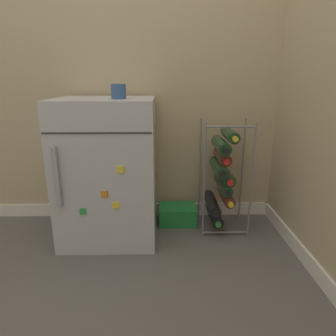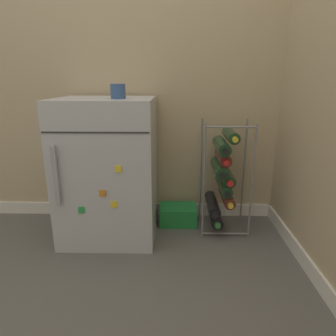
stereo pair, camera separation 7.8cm
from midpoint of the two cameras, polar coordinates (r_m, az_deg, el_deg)
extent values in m
plane|color=#56544F|center=(1.69, -1.28, -18.70)|extent=(14.00, 14.00, 0.00)
cube|color=tan|center=(2.11, -0.57, 24.06)|extent=(6.63, 0.06, 2.50)
cube|color=silver|center=(2.25, -0.52, -7.83)|extent=(6.63, 0.01, 0.09)
cube|color=#B7BABF|center=(1.89, -10.08, -0.27)|extent=(0.57, 0.51, 0.87)
cube|color=#2D2D2D|center=(1.59, -12.36, 6.61)|extent=(0.56, 0.00, 0.01)
cube|color=#9E9EA3|center=(1.69, -19.39, -1.47)|extent=(0.02, 0.02, 0.33)
cube|color=orange|center=(1.67, -11.08, -4.76)|extent=(0.04, 0.01, 0.04)
cube|color=yellow|center=(1.61, -8.09, -0.19)|extent=(0.04, 0.01, 0.04)
cube|color=yellow|center=(1.68, -8.94, -6.89)|extent=(0.04, 0.01, 0.04)
cube|color=green|center=(1.74, -14.89, -7.73)|extent=(0.04, 0.01, 0.04)
cylinder|color=slate|center=(1.86, 8.03, -2.84)|extent=(0.01, 0.01, 0.73)
cylinder|color=slate|center=(1.91, 16.86, -2.82)|extent=(0.01, 0.01, 0.73)
cylinder|color=slate|center=(2.07, 7.32, -0.70)|extent=(0.01, 0.01, 0.73)
cylinder|color=slate|center=(2.13, 15.27, -0.74)|extent=(0.01, 0.01, 0.73)
cylinder|color=slate|center=(2.02, 11.89, -12.11)|extent=(0.30, 0.01, 0.01)
cylinder|color=slate|center=(1.80, 13.20, 7.59)|extent=(0.30, 0.01, 0.01)
cylinder|color=black|center=(2.07, 9.91, -8.62)|extent=(0.08, 0.31, 0.08)
cylinder|color=#2D7033|center=(1.93, 10.62, -10.73)|extent=(0.04, 0.02, 0.04)
cylinder|color=black|center=(2.04, 9.55, -6.80)|extent=(0.07, 0.30, 0.07)
cylinder|color=black|center=(1.89, 10.23, -8.76)|extent=(0.04, 0.02, 0.04)
cylinder|color=#56231E|center=(2.03, 12.16, -5.29)|extent=(0.07, 0.28, 0.07)
cylinder|color=gold|center=(1.90, 12.99, -7.01)|extent=(0.03, 0.02, 0.03)
cylinder|color=#19381E|center=(2.00, 11.64, -3.23)|extent=(0.07, 0.30, 0.07)
cylinder|color=black|center=(1.86, 12.49, -4.91)|extent=(0.03, 0.02, 0.03)
cylinder|color=#19381E|center=(1.99, 12.11, -1.49)|extent=(0.08, 0.27, 0.08)
cylinder|color=red|center=(1.85, 12.93, -2.91)|extent=(0.04, 0.02, 0.04)
cylinder|color=#19381E|center=(1.96, 10.85, 0.02)|extent=(0.08, 0.29, 0.08)
cylinder|color=black|center=(1.81, 11.63, -1.41)|extent=(0.04, 0.02, 0.04)
cylinder|color=#56231E|center=(1.94, 11.53, 2.11)|extent=(0.08, 0.25, 0.08)
cylinder|color=red|center=(1.81, 12.26, 1.02)|extent=(0.04, 0.02, 0.04)
cylinder|color=#19381E|center=(1.93, 11.30, 4.19)|extent=(0.08, 0.29, 0.08)
cylinder|color=black|center=(1.78, 12.13, 3.09)|extent=(0.04, 0.02, 0.04)
cylinder|color=#19381E|center=(1.92, 13.00, 6.12)|extent=(0.07, 0.27, 0.07)
cylinder|color=gold|center=(1.78, 13.91, 5.26)|extent=(0.03, 0.02, 0.03)
cube|color=#1E7F38|center=(2.13, 3.00, -8.85)|extent=(0.25, 0.19, 0.13)
cylinder|color=#335184|center=(1.72, -8.19, 14.26)|extent=(0.08, 0.08, 0.08)
camera|label=1|loc=(0.04, -88.82, 0.35)|focal=32.00mm
camera|label=2|loc=(0.04, 91.18, -0.35)|focal=32.00mm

